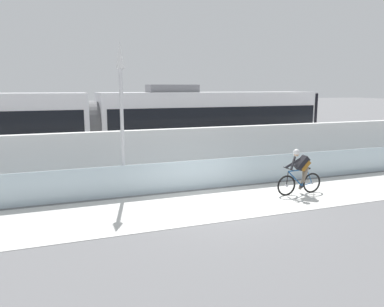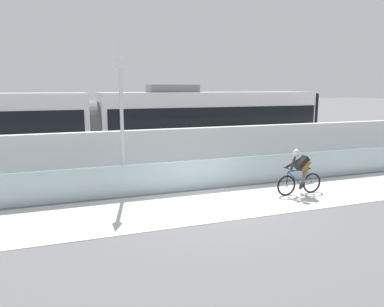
# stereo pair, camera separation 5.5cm
# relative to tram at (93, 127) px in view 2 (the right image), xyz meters

# --- Properties ---
(ground_plane) EXTENTS (200.00, 200.00, 0.00)m
(ground_plane) POSITION_rel_tram_xyz_m (3.10, -6.85, -1.89)
(ground_plane) COLOR slate
(bike_path_deck) EXTENTS (32.00, 3.20, 0.01)m
(bike_path_deck) POSITION_rel_tram_xyz_m (3.10, -6.85, -1.89)
(bike_path_deck) COLOR silver
(bike_path_deck) RESTS_ON ground
(glass_parapet) EXTENTS (32.00, 0.05, 1.08)m
(glass_parapet) POSITION_rel_tram_xyz_m (3.10, -5.00, -1.35)
(glass_parapet) COLOR silver
(glass_parapet) RESTS_ON ground
(concrete_barrier_wall) EXTENTS (32.00, 0.36, 2.06)m
(concrete_barrier_wall) POSITION_rel_tram_xyz_m (3.10, -3.20, -0.86)
(concrete_barrier_wall) COLOR silver
(concrete_barrier_wall) RESTS_ON ground
(tram_rail_near) EXTENTS (32.00, 0.08, 0.01)m
(tram_rail_near) POSITION_rel_tram_xyz_m (3.10, -0.72, -1.89)
(tram_rail_near) COLOR #595654
(tram_rail_near) RESTS_ON ground
(tram_rail_far) EXTENTS (32.00, 0.08, 0.01)m
(tram_rail_far) POSITION_rel_tram_xyz_m (3.10, 0.72, -1.89)
(tram_rail_far) COLOR #595654
(tram_rail_far) RESTS_ON ground
(tram) EXTENTS (22.56, 2.54, 3.81)m
(tram) POSITION_rel_tram_xyz_m (0.00, 0.00, 0.00)
(tram) COLOR silver
(tram) RESTS_ON ground
(cyclist_on_bike) EXTENTS (1.77, 0.58, 1.61)m
(cyclist_on_bike) POSITION_rel_tram_xyz_m (6.23, -6.85, -1.11)
(cyclist_on_bike) COLOR black
(cyclist_on_bike) RESTS_ON ground
(lamp_post_antenna) EXTENTS (0.28, 0.28, 5.20)m
(lamp_post_antenna) POSITION_rel_tram_xyz_m (0.51, -4.70, 1.40)
(lamp_post_antenna) COLOR gray
(lamp_post_antenna) RESTS_ON ground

